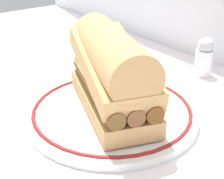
{
  "coord_description": "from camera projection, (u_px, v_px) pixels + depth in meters",
  "views": [
    {
      "loc": [
        0.32,
        -0.22,
        0.26
      ],
      "look_at": [
        -0.03,
        0.04,
        0.04
      ],
      "focal_mm": 53.64,
      "sensor_mm": 36.0,
      "label": 1
    }
  ],
  "objects": [
    {
      "name": "ground_plane",
      "position": [
        103.0,
        133.0,
        0.47
      ],
      "size": [
        1.5,
        1.5,
        0.0
      ],
      "primitive_type": "plane",
      "color": "white"
    },
    {
      "name": "plate",
      "position": [
        112.0,
        112.0,
        0.5
      ],
      "size": [
        0.26,
        0.26,
        0.01
      ],
      "color": "white",
      "rests_on": "ground_plane"
    },
    {
      "name": "sausage_sandwich",
      "position": [
        112.0,
        70.0,
        0.47
      ],
      "size": [
        0.22,
        0.14,
        0.12
      ],
      "rotation": [
        0.0,
        0.0,
        -0.34
      ],
      "color": "tan",
      "rests_on": "plate"
    },
    {
      "name": "salt_shaker",
      "position": [
        204.0,
        57.0,
        0.63
      ],
      "size": [
        0.03,
        0.03,
        0.07
      ],
      "color": "white",
      "rests_on": "ground_plane"
    }
  ]
}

